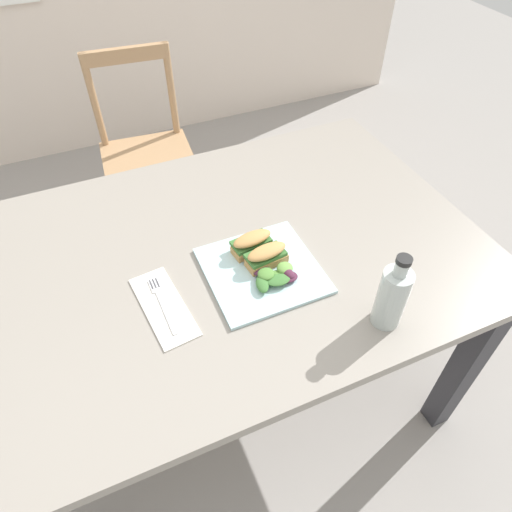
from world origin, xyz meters
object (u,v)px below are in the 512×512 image
plate_lunch (262,270)px  fork_on_napkin (161,300)px  dining_table (220,280)px  sandwich_half_back (252,243)px  bottle_cold_brew (391,300)px  chair_wooden_far (147,153)px  sandwich_half_front (266,256)px

plate_lunch → fork_on_napkin: bearing=178.5°
dining_table → sandwich_half_back: bearing=-23.2°
bottle_cold_brew → dining_table: bearing=127.7°
sandwich_half_back → chair_wooden_far: bearing=94.2°
sandwich_half_back → fork_on_napkin: size_ratio=0.62×
plate_lunch → fork_on_napkin: size_ratio=1.53×
sandwich_half_front → plate_lunch: bearing=-141.6°
dining_table → plate_lunch: size_ratio=5.07×
fork_on_napkin → bottle_cold_brew: bearing=-29.4°
sandwich_half_front → fork_on_napkin: bearing=-178.5°
plate_lunch → chair_wooden_far: bearing=93.7°
sandwich_half_back → fork_on_napkin: 0.28m
plate_lunch → sandwich_half_back: sandwich_half_back is taller
sandwich_half_front → sandwich_half_back: bearing=104.5°
dining_table → fork_on_napkin: (-0.18, -0.10, 0.11)m
dining_table → chair_wooden_far: bearing=89.5°
chair_wooden_far → fork_on_napkin: bearing=-99.8°
dining_table → bottle_cold_brew: bearing=-52.3°
plate_lunch → bottle_cold_brew: size_ratio=1.36×
chair_wooden_far → plate_lunch: (0.07, -1.12, 0.30)m
plate_lunch → sandwich_half_back: bearing=87.7°
chair_wooden_far → bottle_cold_brew: (0.27, -1.38, 0.37)m
sandwich_half_back → sandwich_half_front: bearing=-75.5°
chair_wooden_far → fork_on_napkin: (-0.19, -1.11, 0.30)m
sandwich_half_front → chair_wooden_far: bearing=94.7°
chair_wooden_far → sandwich_half_back: bearing=-85.8°
chair_wooden_far → bottle_cold_brew: bearing=-78.7°
plate_lunch → fork_on_napkin: plate_lunch is taller
dining_table → bottle_cold_brew: size_ratio=6.88×
plate_lunch → bottle_cold_brew: bearing=-51.9°
bottle_cold_brew → chair_wooden_far: bearing=101.3°
fork_on_napkin → plate_lunch: bearing=-1.5°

